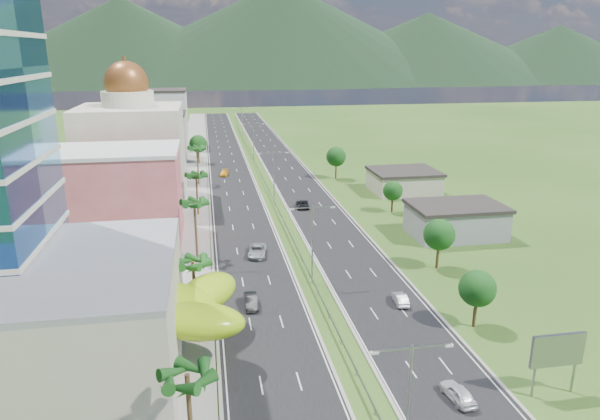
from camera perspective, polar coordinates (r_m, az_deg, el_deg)
ground at (r=64.99m, az=3.06°, el=-11.40°), size 500.00×500.00×0.00m
road_left at (r=149.07m, az=-7.63°, el=4.68°), size 11.00×260.00×0.04m
road_right at (r=150.41m, az=-1.90°, el=4.93°), size 11.00×260.00×0.04m
sidewalk_left at (r=148.99m, az=-11.29°, el=4.52°), size 7.00×260.00×0.12m
median_guardrail at (r=131.92m, az=-4.00°, el=3.50°), size 0.10×216.06×0.76m
streetlight_median_a at (r=41.13m, az=11.53°, el=-19.04°), size 6.04×0.25×11.00m
streetlight_median_b at (r=71.22m, az=1.33°, el=-2.86°), size 6.04×0.25×11.00m
streetlight_median_c at (r=109.25m, az=-2.81°, el=4.05°), size 6.04×0.25×11.00m
streetlight_median_d at (r=153.24m, az=-4.99°, el=7.65°), size 6.04×0.25×11.00m
streetlight_median_e at (r=197.69m, az=-6.21°, el=9.63°), size 6.04×0.25×11.00m
mall_podium at (r=58.76m, az=-27.94°, el=-10.66°), size 30.00×24.00×11.00m
lime_canopy at (r=58.12m, az=-15.81°, el=-10.10°), size 18.00×15.00×7.40m
pink_shophouse at (r=91.94m, az=-18.89°, el=1.22°), size 20.00×15.00×15.00m
domed_building at (r=113.39m, az=-17.44°, el=6.15°), size 20.00×20.00×28.70m
midrise_grey at (r=138.33m, az=-15.70°, el=6.65°), size 16.00×15.00×16.00m
midrise_beige at (r=160.20m, az=-14.97°, el=7.45°), size 16.00×15.00×13.00m
midrise_white at (r=182.58m, az=-14.48°, el=9.35°), size 16.00×15.00×18.00m
billboard at (r=55.06m, az=25.78°, el=-13.47°), size 5.20×0.35×6.20m
shed_near at (r=95.00m, az=16.26°, el=-1.21°), size 15.00×10.00×5.00m
shed_far at (r=122.30m, az=11.01°, el=2.94°), size 14.00×12.00×4.40m
palm_tree_a at (r=40.65m, az=-11.92°, el=-17.36°), size 3.60×3.60×9.10m
palm_tree_b at (r=62.41m, az=-11.34°, el=-5.78°), size 3.60×3.60×8.10m
palm_tree_c at (r=80.88m, az=-11.20°, el=0.52°), size 3.60×3.60×9.60m
palm_tree_d at (r=103.40m, az=-11.02°, el=3.49°), size 3.60×3.60×8.60m
palm_tree_e at (r=127.76m, az=-10.94°, el=6.32°), size 3.60×3.60×9.40m
leafy_tree_lfar at (r=152.86m, az=-10.82°, el=6.95°), size 4.90×4.90×8.05m
leafy_tree_ra at (r=64.07m, az=18.40°, el=-7.96°), size 4.20×4.20×6.90m
leafy_tree_rb at (r=79.28m, az=14.63°, el=-2.56°), size 4.55×4.55×7.47m
leafy_tree_rc at (r=105.41m, az=9.87°, el=2.02°), size 3.85×3.85×6.33m
leafy_tree_rd at (r=132.02m, az=3.88°, el=5.71°), size 4.90×4.90×8.05m
mountain_ridge at (r=512.00m, az=-1.86°, el=13.21°), size 860.00×140.00×90.00m
car_dark_left at (r=67.35m, az=-5.26°, el=-9.65°), size 1.58×4.44×1.46m
car_silver_mid_left at (r=83.14m, az=-4.59°, el=-4.35°), size 3.45×5.95×1.56m
car_yellow_far_left at (r=137.50m, az=-8.07°, el=3.94°), size 2.51×4.73×1.31m
car_white_near_right at (r=53.15m, az=16.49°, el=-18.18°), size 2.22×4.42×1.45m
car_silver_right at (r=69.04m, az=10.65°, el=-9.27°), size 1.78×4.07×1.30m
car_dark_far_right at (r=108.09m, az=0.28°, el=0.66°), size 2.97×5.44×1.45m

